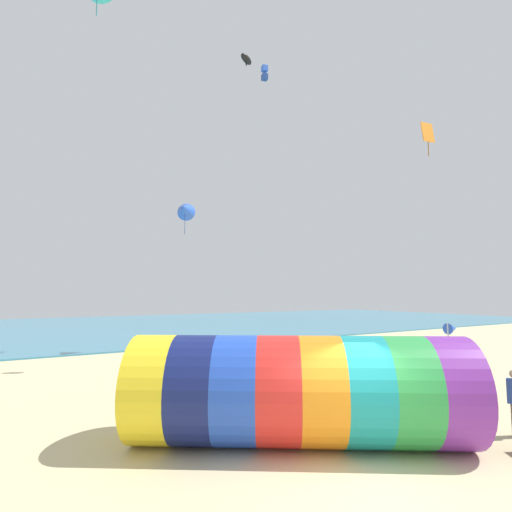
{
  "coord_description": "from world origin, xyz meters",
  "views": [
    {
      "loc": [
        -5.97,
        -5.73,
        3.63
      ],
      "look_at": [
        0.1,
        4.23,
        4.73
      ],
      "focal_mm": 28.0,
      "sensor_mm": 36.0,
      "label": 1
    }
  ],
  "objects_px": {
    "kite_blue_delta": "(185,209)",
    "bystander_near_water": "(338,358)",
    "bystander_mid_beach": "(391,357)",
    "kite_orange_diamond": "(428,133)",
    "beach_flag": "(452,332)",
    "kite_blue_box": "(265,73)",
    "giant_inflatable_tube": "(300,390)",
    "kite_black_parafoil": "(246,59)"
  },
  "relations": [
    {
      "from": "kite_blue_delta",
      "to": "bystander_near_water",
      "type": "xyz_separation_m",
      "value": [
        3.49,
        -9.89,
        -8.12
      ]
    },
    {
      "from": "bystander_mid_beach",
      "to": "kite_orange_diamond",
      "type": "bearing_deg",
      "value": -120.92
    },
    {
      "from": "kite_blue_delta",
      "to": "beach_flag",
      "type": "relative_size",
      "value": 0.81
    },
    {
      "from": "kite_orange_diamond",
      "to": "bystander_mid_beach",
      "type": "bearing_deg",
      "value": 59.08
    },
    {
      "from": "kite_orange_diamond",
      "to": "beach_flag",
      "type": "height_order",
      "value": "kite_orange_diamond"
    },
    {
      "from": "beach_flag",
      "to": "kite_blue_box",
      "type": "bearing_deg",
      "value": 98.62
    },
    {
      "from": "beach_flag",
      "to": "kite_blue_delta",
      "type": "bearing_deg",
      "value": 101.35
    },
    {
      "from": "kite_orange_diamond",
      "to": "bystander_near_water",
      "type": "height_order",
      "value": "kite_orange_diamond"
    },
    {
      "from": "giant_inflatable_tube",
      "to": "kite_black_parafoil",
      "type": "distance_m",
      "value": 24.22
    },
    {
      "from": "kite_blue_delta",
      "to": "kite_orange_diamond",
      "type": "relative_size",
      "value": 1.78
    },
    {
      "from": "bystander_mid_beach",
      "to": "beach_flag",
      "type": "relative_size",
      "value": 0.59
    },
    {
      "from": "kite_blue_delta",
      "to": "beach_flag",
      "type": "height_order",
      "value": "kite_blue_delta"
    },
    {
      "from": "bystander_near_water",
      "to": "giant_inflatable_tube",
      "type": "bearing_deg",
      "value": -139.18
    },
    {
      "from": "kite_blue_box",
      "to": "beach_flag",
      "type": "distance_m",
      "value": 15.72
    },
    {
      "from": "bystander_mid_beach",
      "to": "kite_black_parafoil",
      "type": "bearing_deg",
      "value": 99.29
    },
    {
      "from": "bystander_near_water",
      "to": "beach_flag",
      "type": "bearing_deg",
      "value": -93.66
    },
    {
      "from": "kite_black_parafoil",
      "to": "bystander_mid_beach",
      "type": "bearing_deg",
      "value": -80.71
    },
    {
      "from": "bystander_mid_beach",
      "to": "beach_flag",
      "type": "distance_m",
      "value": 5.28
    },
    {
      "from": "bystander_near_water",
      "to": "beach_flag",
      "type": "distance_m",
      "value": 5.9
    },
    {
      "from": "kite_blue_box",
      "to": "kite_blue_delta",
      "type": "bearing_deg",
      "value": 105.02
    },
    {
      "from": "kite_blue_delta",
      "to": "beach_flag",
      "type": "xyz_separation_m",
      "value": [
        3.12,
        -15.56,
        -6.51
      ]
    },
    {
      "from": "giant_inflatable_tube",
      "to": "kite_blue_box",
      "type": "relative_size",
      "value": 9.91
    },
    {
      "from": "kite_orange_diamond",
      "to": "bystander_mid_beach",
      "type": "relative_size",
      "value": 0.77
    },
    {
      "from": "kite_black_parafoil",
      "to": "kite_blue_delta",
      "type": "distance_m",
      "value": 11.37
    },
    {
      "from": "kite_blue_box",
      "to": "bystander_near_water",
      "type": "distance_m",
      "value": 14.9
    },
    {
      "from": "kite_orange_diamond",
      "to": "bystander_mid_beach",
      "type": "distance_m",
      "value": 9.57
    },
    {
      "from": "bystander_near_water",
      "to": "bystander_mid_beach",
      "type": "bearing_deg",
      "value": -31.34
    },
    {
      "from": "kite_orange_diamond",
      "to": "beach_flag",
      "type": "xyz_separation_m",
      "value": [
        -0.03,
        -0.58,
        -6.85
      ]
    },
    {
      "from": "kite_orange_diamond",
      "to": "bystander_near_water",
      "type": "distance_m",
      "value": 9.88
    },
    {
      "from": "giant_inflatable_tube",
      "to": "kite_blue_delta",
      "type": "relative_size",
      "value": 3.72
    },
    {
      "from": "giant_inflatable_tube",
      "to": "kite_orange_diamond",
      "type": "relative_size",
      "value": 6.63
    },
    {
      "from": "giant_inflatable_tube",
      "to": "beach_flag",
      "type": "xyz_separation_m",
      "value": [
        6.06,
        -0.13,
        1.09
      ]
    },
    {
      "from": "kite_blue_box",
      "to": "kite_orange_diamond",
      "type": "bearing_deg",
      "value": -80.61
    },
    {
      "from": "kite_blue_box",
      "to": "bystander_near_water",
      "type": "height_order",
      "value": "kite_blue_box"
    },
    {
      "from": "kite_black_parafoil",
      "to": "beach_flag",
      "type": "distance_m",
      "value": 22.5
    },
    {
      "from": "kite_blue_delta",
      "to": "kite_blue_box",
      "type": "relative_size",
      "value": 2.66
    },
    {
      "from": "kite_orange_diamond",
      "to": "beach_flag",
      "type": "bearing_deg",
      "value": -92.76
    },
    {
      "from": "kite_blue_box",
      "to": "bystander_mid_beach",
      "type": "relative_size",
      "value": 0.51
    },
    {
      "from": "giant_inflatable_tube",
      "to": "kite_orange_diamond",
      "type": "bearing_deg",
      "value": 4.28
    },
    {
      "from": "giant_inflatable_tube",
      "to": "bystander_mid_beach",
      "type": "relative_size",
      "value": 5.1
    },
    {
      "from": "giant_inflatable_tube",
      "to": "kite_orange_diamond",
      "type": "distance_m",
      "value": 10.01
    },
    {
      "from": "kite_blue_box",
      "to": "kite_black_parafoil",
      "type": "bearing_deg",
      "value": 69.53
    }
  ]
}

